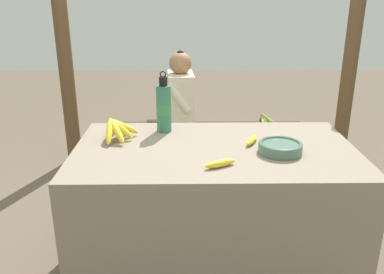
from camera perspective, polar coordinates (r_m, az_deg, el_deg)
The scene contains 12 objects.
ground_plane at distance 2.44m, azimuth 2.89°, elevation -17.34°, with size 12.00×12.00×0.00m, color brown.
market_counter at distance 2.25m, azimuth 3.05°, elevation -10.03°, with size 1.44×0.83×0.72m.
banana_bunch_ripe at distance 2.22m, azimuth -10.50°, elevation 1.25°, with size 0.18×0.28×0.13m.
serving_bowl at distance 2.06m, azimuth 12.29°, elevation -1.40°, with size 0.22×0.22×0.05m.
water_bottle at distance 2.29m, azimuth -3.98°, elevation 4.14°, with size 0.09×0.09×0.35m.
loose_banana_front at distance 1.86m, azimuth 3.97°, elevation -3.72°, with size 0.16×0.10×0.03m.
loose_banana_side at distance 2.16m, azimuth 8.38°, elevation -0.45°, with size 0.10×0.15×0.03m.
wooden_bench at distance 3.43m, azimuth 2.40°, elevation 0.43°, with size 1.60×0.32×0.40m.
seated_vendor at distance 3.31m, azimuth -2.40°, elevation 4.37°, with size 0.42×0.40×1.04m.
banana_bunch_green at distance 3.45m, azimuth 10.30°, elevation 2.39°, with size 0.17×0.26×0.13m.
support_post_near at distance 3.62m, azimuth -17.84°, elevation 14.53°, with size 0.12×0.12×2.39m.
support_post_far at distance 3.74m, azimuth 21.91°, elevation 14.22°, with size 0.12×0.12×2.39m.
Camera 1 is at (-0.14, -1.94, 1.48)m, focal length 38.00 mm.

